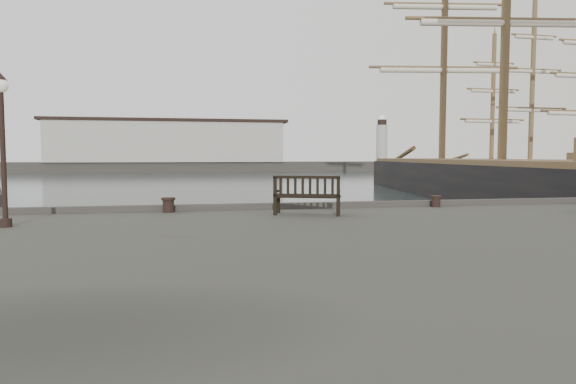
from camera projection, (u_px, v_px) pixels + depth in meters
The scene contains 8 objects.
ground at pixel (323, 256), 16.23m from camera, with size 400.00×400.00×0.00m, color black.
breakwater at pixel (186, 151), 105.12m from camera, with size 140.00×9.50×12.20m.
bench at pixel (307, 203), 14.09m from camera, with size 1.92×1.20×1.05m.
bollard_left at pixel (168, 205), 14.71m from camera, with size 0.41×0.41×0.43m, color black.
bollard_right at pixel (436, 201), 16.30m from camera, with size 0.34×0.34×0.36m, color black.
lamp_post at pixel (2, 129), 11.53m from camera, with size 0.35×0.35×3.48m.
tall_ship_main at pixel (501, 189), 36.34m from camera, with size 15.22×44.83×33.01m.
tall_ship_far at pixel (529, 179), 54.82m from camera, with size 5.80×24.73×21.10m.
Camera 1 is at (-4.18, -15.53, 3.17)m, focal length 32.00 mm.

